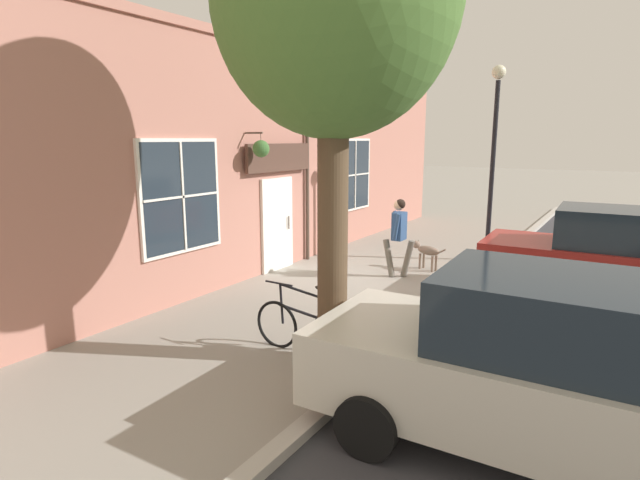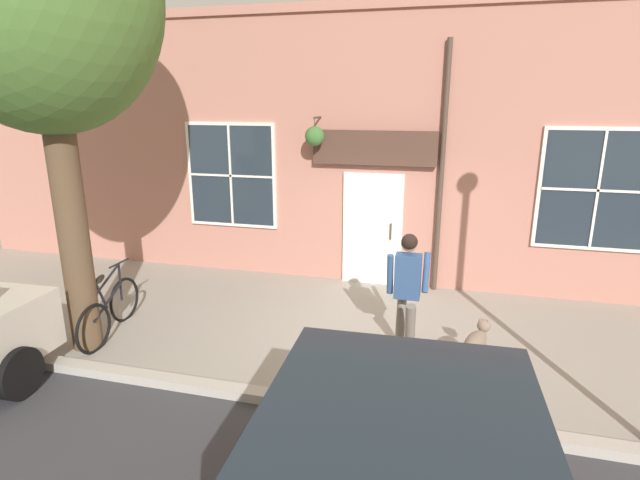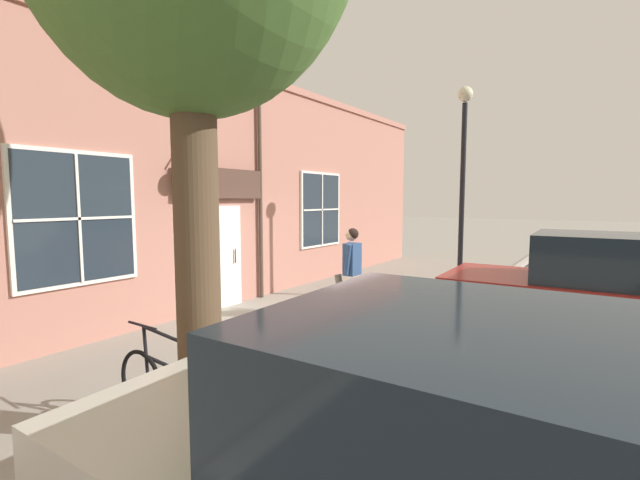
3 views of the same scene
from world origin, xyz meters
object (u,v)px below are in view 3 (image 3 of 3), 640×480
pedestrian_walking (352,264)px  parked_car_mid_block (610,296)px  dog_on_leash (388,288)px  leaning_bicycle (181,387)px  street_lamp (463,162)px

pedestrian_walking → parked_car_mid_block: 4.02m
dog_on_leash → leaning_bicycle: bearing=-87.6°
dog_on_leash → parked_car_mid_block: (3.70, -0.63, 0.44)m
leaning_bicycle → parked_car_mid_block: bearing=52.6°
street_lamp → parked_car_mid_block: bearing=-39.9°
leaning_bicycle → pedestrian_walking: bearing=96.9°
leaning_bicycle → dog_on_leash: bearing=92.4°
dog_on_leash → leaning_bicycle: leaning_bicycle is taller
pedestrian_walking → dog_on_leash: pedestrian_walking is taller
pedestrian_walking → parked_car_mid_block: (4.01, 0.29, -0.15)m
dog_on_leash → parked_car_mid_block: size_ratio=0.22×
leaning_bicycle → street_lamp: size_ratio=0.37×
leaning_bicycle → street_lamp: street_lamp is taller
parked_car_mid_block → street_lamp: bearing=140.1°
dog_on_leash → parked_car_mid_block: bearing=-9.6°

